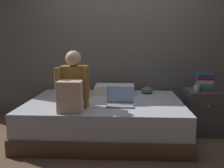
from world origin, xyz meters
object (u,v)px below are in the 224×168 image
at_px(bed, 105,118).
at_px(nightstand, 203,112).
at_px(clothes_pile, 147,90).
at_px(pillow, 115,89).
at_px(book_stack, 205,82).
at_px(person_sitting, 73,87).
at_px(laptop, 120,101).
at_px(mug, 197,89).

bearing_deg(bed, nightstand, 6.58).
bearing_deg(clothes_pile, nightstand, -25.22).
height_order(pillow, book_stack, book_stack).
bearing_deg(bed, person_sitting, -127.56).
height_order(person_sitting, clothes_pile, person_sitting).
bearing_deg(pillow, laptop, -81.98).
relative_size(laptop, clothes_pile, 1.79).
height_order(person_sitting, book_stack, person_sitting).
bearing_deg(nightstand, bed, -173.42).
relative_size(person_sitting, pillow, 1.17).
relative_size(bed, nightstand, 3.45).
distance_m(bed, person_sitting, 0.72).
bearing_deg(pillow, mug, -21.50).
xyz_separation_m(bed, book_stack, (1.30, 0.14, 0.46)).
distance_m(person_sitting, laptop, 0.59).
height_order(bed, mug, mug).
xyz_separation_m(nightstand, book_stack, (-0.00, -0.01, 0.40)).
height_order(nightstand, pillow, pillow).
height_order(person_sitting, mug, person_sitting).
bearing_deg(book_stack, pillow, 165.22).
bearing_deg(mug, clothes_pile, 142.12).
height_order(book_stack, clothes_pile, book_stack).
relative_size(laptop, book_stack, 1.39).
bearing_deg(book_stack, person_sitting, -160.98).
relative_size(nightstand, book_stack, 2.51).
relative_size(pillow, mug, 6.22).
bearing_deg(nightstand, pillow, 165.92).
bearing_deg(person_sitting, bed, 52.44).
xyz_separation_m(person_sitting, laptop, (0.53, 0.17, -0.20)).
distance_m(person_sitting, book_stack, 1.72).
distance_m(nightstand, clothes_pile, 0.83).
distance_m(bed, book_stack, 1.38).
height_order(nightstand, clothes_pile, nightstand).
relative_size(person_sitting, clothes_pile, 3.67).
height_order(pillow, clothes_pile, pillow).
bearing_deg(laptop, pillow, 98.02).
distance_m(bed, nightstand, 1.31).
bearing_deg(bed, pillow, 76.99).
distance_m(mug, clothes_pile, 0.76).
height_order(nightstand, laptop, laptop).
bearing_deg(person_sitting, nightstand, 19.45).
bearing_deg(person_sitting, book_stack, 19.02).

